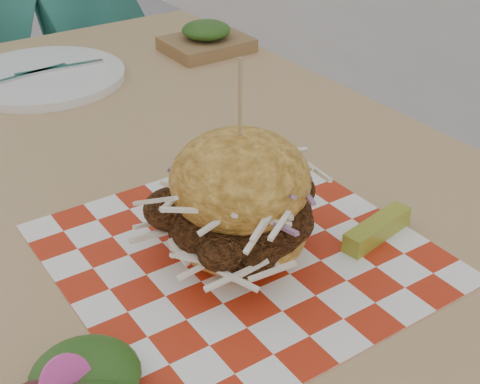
{
  "coord_description": "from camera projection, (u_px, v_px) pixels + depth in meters",
  "views": [
    {
      "loc": [
        -0.0,
        -0.97,
        1.17
      ],
      "look_at": [
        0.32,
        -0.49,
        0.82
      ],
      "focal_mm": 50.0,
      "sensor_mm": 36.0,
      "label": 1
    }
  ],
  "objects": [
    {
      "name": "patio_table",
      "position": [
        149.0,
        220.0,
        0.9
      ],
      "size": [
        0.8,
        1.2,
        0.75
      ],
      "color": "tan",
      "rests_on": "ground"
    },
    {
      "name": "paper_liner",
      "position": [
        240.0,
        252.0,
        0.7
      ],
      "size": [
        0.36,
        0.36,
        0.0
      ],
      "primitive_type": "cube",
      "color": "red",
      "rests_on": "patio_table"
    },
    {
      "name": "place_setting",
      "position": [
        43.0,
        77.0,
        1.11
      ],
      "size": [
        0.27,
        0.27,
        0.02
      ],
      "color": "white",
      "rests_on": "patio_table"
    },
    {
      "name": "sandwich",
      "position": [
        240.0,
        204.0,
        0.67
      ],
      "size": [
        0.19,
        0.19,
        0.21
      ],
      "color": "gold",
      "rests_on": "paper_liner"
    },
    {
      "name": "kraft_tray",
      "position": [
        206.0,
        39.0,
        1.23
      ],
      "size": [
        0.15,
        0.12,
        0.06
      ],
      "color": "olive",
      "rests_on": "patio_table"
    },
    {
      "name": "pickle_spear",
      "position": [
        377.0,
        229.0,
        0.72
      ],
      "size": [
        0.1,
        0.04,
        0.02
      ],
      "primitive_type": "cube",
      "rotation": [
        0.0,
        0.0,
        0.18
      ],
      "color": "#A8A931",
      "rests_on": "paper_liner"
    }
  ]
}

